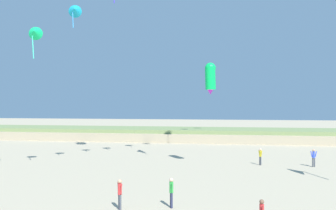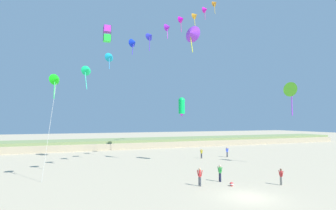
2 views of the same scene
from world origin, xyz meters
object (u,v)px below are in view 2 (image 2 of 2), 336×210
(person_mid_center, at_px, (201,153))
(large_kite_mid_trail, at_px, (191,33))
(person_far_left, at_px, (227,151))
(large_kite_low_lead, at_px, (182,106))
(person_far_right, at_px, (281,175))
(large_kite_high_solo, at_px, (291,90))
(large_kite_outer_drift, at_px, (107,34))
(person_near_right, at_px, (200,176))
(person_near_left, at_px, (220,172))
(beach_ball, at_px, (232,184))

(person_mid_center, relative_size, large_kite_mid_trail, 0.42)
(person_far_left, height_order, large_kite_low_lead, large_kite_low_lead)
(person_far_right, bearing_deg, large_kite_high_solo, 37.91)
(large_kite_outer_drift, bearing_deg, person_near_right, -68.91)
(person_near_left, bearing_deg, person_near_right, -162.83)
(person_near_right, relative_size, large_kite_low_lead, 0.58)
(large_kite_low_lead, distance_m, large_kite_outer_drift, 15.16)
(person_mid_center, bearing_deg, person_near_right, -119.28)
(person_mid_center, distance_m, large_kite_outer_drift, 23.37)
(person_near_left, height_order, person_far_left, person_near_left)
(person_near_left, bearing_deg, large_kite_high_solo, 16.59)
(large_kite_low_lead, distance_m, large_kite_high_solo, 15.28)
(large_kite_low_lead, xyz_separation_m, large_kite_outer_drift, (-10.58, 2.80, 10.49))
(large_kite_low_lead, relative_size, large_kite_outer_drift, 1.25)
(large_kite_low_lead, bearing_deg, person_far_right, -79.40)
(person_far_right, distance_m, large_kite_mid_trail, 21.06)
(large_kite_outer_drift, bearing_deg, large_kite_mid_trail, -32.92)
(person_near_left, bearing_deg, large_kite_outer_drift, 120.25)
(person_near_left, relative_size, large_kite_outer_drift, 0.73)
(large_kite_mid_trail, height_order, large_kite_high_solo, large_kite_mid_trail)
(person_near_right, distance_m, person_far_right, 7.68)
(person_far_left, height_order, large_kite_mid_trail, large_kite_mid_trail)
(person_mid_center, bearing_deg, large_kite_mid_trail, -127.55)
(person_mid_center, relative_size, large_kite_high_solo, 0.35)
(person_near_left, distance_m, person_mid_center, 16.29)
(person_near_left, relative_size, person_far_left, 1.01)
(person_mid_center, xyz_separation_m, large_kite_low_lead, (-4.60, -2.46, 7.27))
(person_near_left, distance_m, large_kite_mid_trail, 19.09)
(person_far_right, distance_m, beach_ball, 4.81)
(large_kite_outer_drift, distance_m, beach_ball, 26.86)
(person_near_left, bearing_deg, person_far_right, -35.66)
(large_kite_mid_trail, distance_m, large_kite_outer_drift, 12.31)
(person_near_right, bearing_deg, person_far_right, -18.52)
(person_mid_center, bearing_deg, person_far_right, -95.08)
(large_kite_high_solo, bearing_deg, person_far_left, 107.19)
(beach_ball, bearing_deg, person_mid_center, 69.97)
(person_mid_center, distance_m, large_kite_mid_trail, 18.76)
(person_mid_center, xyz_separation_m, large_kite_mid_trail, (-4.87, -6.33, 16.97))
(person_mid_center, xyz_separation_m, large_kite_outer_drift, (-15.18, 0.34, 17.76))
(person_near_left, xyz_separation_m, large_kite_high_solo, (14.22, 4.24, 9.28))
(person_mid_center, distance_m, large_kite_high_solo, 16.39)
(person_near_left, bearing_deg, person_far_left, 53.61)
(person_near_right, relative_size, large_kite_high_solo, 0.37)
(person_far_left, xyz_separation_m, large_kite_high_solo, (3.28, -10.61, 9.29))
(large_kite_low_lead, distance_m, large_kite_mid_trail, 10.44)
(beach_ball, bearing_deg, large_kite_low_lead, 83.80)
(person_near_right, bearing_deg, large_kite_low_lead, 72.21)
(person_far_right, distance_m, large_kite_outer_drift, 29.14)
(person_mid_center, relative_size, large_kite_low_lead, 0.55)
(person_near_right, bearing_deg, large_kite_mid_trail, 67.08)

